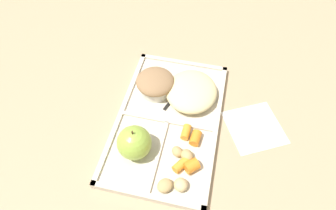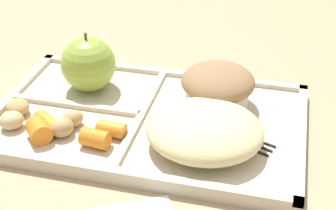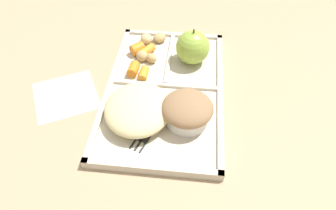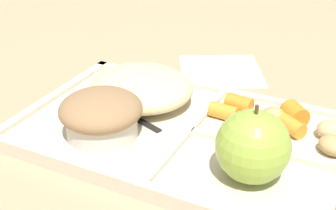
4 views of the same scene
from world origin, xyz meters
name	(u,v)px [view 2 (image 2 of 4)]	position (x,y,z in m)	size (l,w,h in m)	color
ground	(148,125)	(0.00, 0.00, 0.00)	(6.00, 6.00, 0.00)	tan
lunch_tray	(147,121)	(0.00, 0.00, 0.01)	(0.39, 0.24, 0.02)	beige
green_apple	(88,64)	(-0.10, 0.05, 0.05)	(0.07, 0.07, 0.08)	#93B742
bran_muffin	(218,86)	(0.08, 0.05, 0.04)	(0.09, 0.09, 0.05)	silver
carrot_slice_tilted	(39,130)	(-0.11, -0.08, 0.02)	(0.03, 0.03, 0.03)	orange
carrot_slice_center	(111,129)	(-0.03, -0.05, 0.02)	(0.02, 0.02, 0.03)	orange
carrot_slice_near_corner	(95,138)	(-0.04, -0.07, 0.02)	(0.02, 0.02, 0.03)	orange
carrot_slice_back	(47,122)	(-0.11, -0.05, 0.02)	(0.02, 0.02, 0.04)	orange
potato_chunk_browned	(73,119)	(-0.08, -0.04, 0.02)	(0.03, 0.02, 0.02)	tan
potato_chunk_large	(11,120)	(-0.15, -0.06, 0.02)	(0.03, 0.03, 0.02)	tan
potato_chunk_small	(62,127)	(-0.09, -0.06, 0.02)	(0.03, 0.03, 0.02)	tan
potato_chunk_wedge	(18,107)	(-0.16, -0.03, 0.02)	(0.03, 0.03, 0.02)	tan
egg_noodle_pile	(205,130)	(0.08, -0.04, 0.03)	(0.14, 0.13, 0.04)	beige
meatball_back	(186,140)	(0.06, -0.05, 0.03)	(0.03, 0.03, 0.03)	#755B4C
meatball_center	(210,116)	(0.08, -0.01, 0.03)	(0.04, 0.04, 0.04)	brown
meatball_front	(212,131)	(0.09, -0.03, 0.03)	(0.03, 0.03, 0.03)	brown
plastic_fork	(227,135)	(0.10, -0.02, 0.01)	(0.14, 0.06, 0.00)	black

